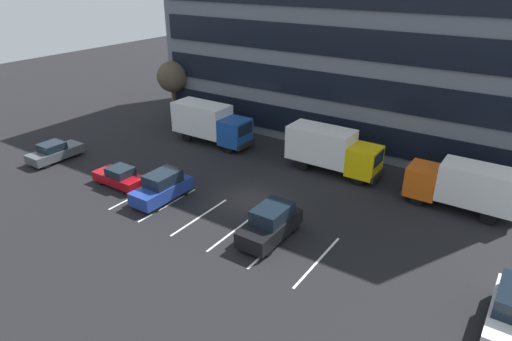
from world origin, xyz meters
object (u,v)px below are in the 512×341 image
at_px(box_truck_orange, 464,185).
at_px(sedan_maroon, 120,177).
at_px(box_truck_yellow, 332,149).
at_px(suv_navy, 162,187).
at_px(box_truck_blue, 210,122).
at_px(sedan_charcoal, 55,152).
at_px(bare_tree, 172,77).
at_px(suv_black, 271,224).

height_order(box_truck_orange, sedan_maroon, box_truck_orange).
xyz_separation_m(box_truck_yellow, suv_navy, (-7.53, -10.60, -0.96)).
height_order(box_truck_blue, suv_navy, box_truck_blue).
bearing_deg(box_truck_blue, sedan_charcoal, -128.41).
bearing_deg(suv_navy, sedan_maroon, -177.48).
bearing_deg(bare_tree, sedan_maroon, -60.73).
xyz_separation_m(box_truck_yellow, box_truck_blue, (-11.61, -0.43, 0.06)).
xyz_separation_m(sedan_maroon, bare_tree, (-7.87, 14.03, 3.59)).
bearing_deg(sedan_charcoal, suv_navy, 0.32).
distance_m(box_truck_blue, bare_tree, 9.02).
relative_size(sedan_charcoal, sedan_maroon, 1.07).
distance_m(suv_black, sedan_maroon, 12.78).
xyz_separation_m(box_truck_blue, suv_black, (12.73, -10.02, -0.98)).
xyz_separation_m(sedan_charcoal, bare_tree, (0.21, 13.92, 3.54)).
relative_size(suv_black, bare_tree, 0.77).
bearing_deg(bare_tree, box_truck_orange, -7.60).
distance_m(box_truck_blue, suv_navy, 11.00).
height_order(suv_black, sedan_charcoal, suv_black).
relative_size(box_truck_blue, bare_tree, 1.29).
xyz_separation_m(suv_black, sedan_maroon, (-12.77, -0.33, -0.30)).
height_order(box_truck_orange, box_truck_yellow, box_truck_yellow).
bearing_deg(sedan_maroon, suv_black, 1.49).
bearing_deg(suv_black, suv_navy, -179.01).
relative_size(suv_black, sedan_maroon, 1.11).
relative_size(suv_navy, bare_tree, 0.74).
bearing_deg(sedan_charcoal, suv_black, 0.60).
bearing_deg(suv_navy, box_truck_yellow, 54.62).
bearing_deg(box_truck_orange, bare_tree, 172.40).
relative_size(box_truck_blue, sedan_charcoal, 1.74).
distance_m(box_truck_orange, box_truck_yellow, 9.66).
relative_size(box_truck_blue, suv_navy, 1.73).
height_order(box_truck_orange, sedan_charcoal, box_truck_orange).
distance_m(suv_navy, sedan_charcoal, 12.20).
xyz_separation_m(box_truck_yellow, suv_black, (1.12, -10.45, -0.92)).
height_order(box_truck_orange, suv_navy, box_truck_orange).
height_order(sedan_charcoal, sedan_maroon, sedan_charcoal).
bearing_deg(sedan_maroon, sedan_charcoal, 179.21).
bearing_deg(suv_navy, box_truck_orange, 30.13).
relative_size(box_truck_orange, sedan_charcoal, 1.60).
relative_size(suv_navy, sedan_maroon, 1.07).
xyz_separation_m(box_truck_orange, suv_navy, (-17.17, -9.96, -0.86)).
distance_m(box_truck_orange, bare_tree, 29.51).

